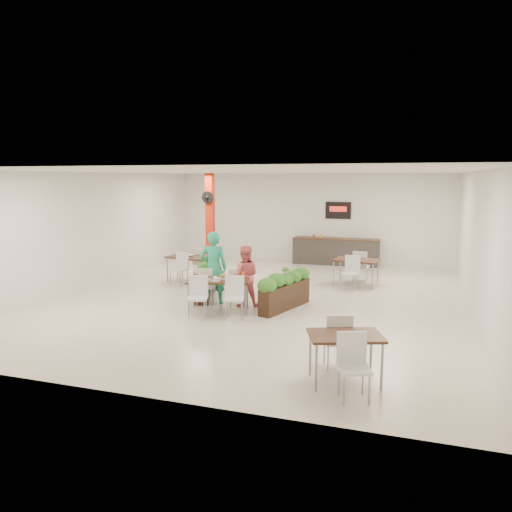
# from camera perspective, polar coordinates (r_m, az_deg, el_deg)

# --- Properties ---
(ground) EXTENTS (12.00, 12.00, 0.00)m
(ground) POSITION_cam_1_polar(r_m,az_deg,el_deg) (12.74, 0.41, -4.89)
(ground) COLOR beige
(ground) RESTS_ON ground
(room_shell) EXTENTS (10.10, 12.10, 3.22)m
(room_shell) POSITION_cam_1_polar(r_m,az_deg,el_deg) (12.41, 0.42, 4.15)
(room_shell) COLOR white
(room_shell) RESTS_ON ground
(red_column) EXTENTS (0.40, 0.41, 3.20)m
(red_column) POSITION_cam_1_polar(r_m,az_deg,el_deg) (17.04, -5.27, 4.18)
(red_column) COLOR #B8220C
(red_column) RESTS_ON ground
(service_counter) EXTENTS (3.00, 0.64, 2.20)m
(service_counter) POSITION_cam_1_polar(r_m,az_deg,el_deg) (17.83, 9.10, 0.59)
(service_counter) COLOR #2C2927
(service_counter) RESTS_ON ground
(main_table) EXTENTS (1.63, 1.90, 0.92)m
(main_table) POSITION_cam_1_polar(r_m,az_deg,el_deg) (11.43, -4.35, -3.25)
(main_table) COLOR #311F10
(main_table) RESTS_ON ground
(diner_man) EXTENTS (0.74, 0.59, 1.78)m
(diner_man) POSITION_cam_1_polar(r_m,az_deg,el_deg) (12.12, -4.88, -1.33)
(diner_man) COLOR #27AB7D
(diner_man) RESTS_ON ground
(diner_woman) EXTENTS (0.84, 0.73, 1.46)m
(diner_woman) POSITION_cam_1_polar(r_m,az_deg,el_deg) (11.87, -1.32, -2.31)
(diner_woman) COLOR #F76D6F
(diner_woman) RESTS_ON ground
(planter_left) EXTENTS (0.87, 2.00, 1.08)m
(planter_left) POSITION_cam_1_polar(r_m,az_deg,el_deg) (12.95, -5.69, -2.33)
(planter_left) COLOR black
(planter_left) RESTS_ON ground
(planter_right) EXTENTS (0.83, 1.85, 1.00)m
(planter_right) POSITION_cam_1_polar(r_m,az_deg,el_deg) (11.66, 3.34, -3.70)
(planter_right) COLOR black
(planter_right) RESTS_ON ground
(side_table_a) EXTENTS (1.40, 1.67, 0.92)m
(side_table_a) POSITION_cam_1_polar(r_m,az_deg,el_deg) (14.85, -7.47, -0.47)
(side_table_a) COLOR #311F10
(side_table_a) RESTS_ON ground
(side_table_b) EXTENTS (1.32, 1.66, 0.92)m
(side_table_b) POSITION_cam_1_polar(r_m,az_deg,el_deg) (14.45, 11.38, -0.85)
(side_table_b) COLOR #311F10
(side_table_b) RESTS_ON ground
(side_table_c) EXTENTS (1.25, 1.66, 0.92)m
(side_table_c) POSITION_cam_1_polar(r_m,az_deg,el_deg) (7.62, 10.16, -9.79)
(side_table_c) COLOR #311F10
(side_table_c) RESTS_ON ground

